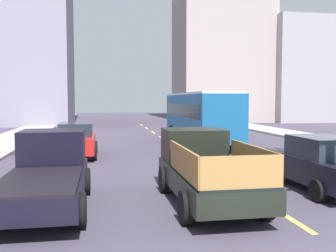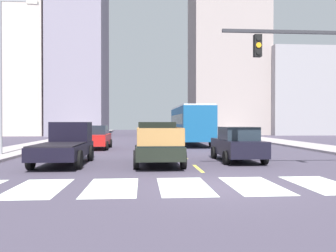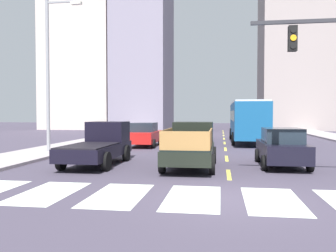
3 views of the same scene
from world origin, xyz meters
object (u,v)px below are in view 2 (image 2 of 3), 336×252
pickup_stakebed (158,144)px  streetlight_left (3,69)px  city_bus (190,122)px  sedan_near_left (96,137)px  sedan_near_right (238,144)px  pickup_dark (66,144)px

pickup_stakebed → streetlight_left: bearing=156.7°
pickup_stakebed → city_bus: (3.48, 13.94, 1.02)m
pickup_stakebed → sedan_near_left: 10.06m
pickup_stakebed → sedan_near_right: 4.04m
pickup_dark → streetlight_left: streetlight_left is taller
pickup_dark → streetlight_left: bearing=141.7°
pickup_stakebed → pickup_dark: (-4.31, 0.23, -0.02)m
city_bus → sedan_near_right: 13.41m
sedan_near_left → streetlight_left: bearing=-130.4°
pickup_dark → sedan_near_right: size_ratio=1.18×
city_bus → streetlight_left: streetlight_left is taller
sedan_near_right → streetlight_left: bearing=167.7°
streetlight_left → sedan_near_right: bearing=-14.4°
pickup_dark → sedan_near_left: pickup_dark is taller
sedan_near_left → streetlight_left: streetlight_left is taller
pickup_dark → streetlight_left: size_ratio=0.58×
sedan_near_left → sedan_near_right: (8.10, -8.60, 0.00)m
sedan_near_left → sedan_near_right: size_ratio=1.00×
pickup_stakebed → sedan_near_left: (-4.10, 9.18, -0.08)m
city_bus → pickup_stakebed: bearing=-105.6°
sedan_near_right → pickup_dark: bearing=-175.4°
sedan_near_right → pickup_stakebed: bearing=-169.6°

